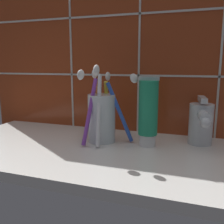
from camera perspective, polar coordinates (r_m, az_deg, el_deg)
name	(u,v)px	position (r cm, az deg, el deg)	size (l,w,h in cm)	color
sink_counter	(112,154)	(54.67, -0.03, -9.55)	(78.14, 33.44, 2.00)	silver
tile_wall_backsplash	(133,54)	(67.54, 4.71, 12.99)	(88.14, 1.72, 45.17)	#933819
toothbrush_cup	(102,115)	(58.60, -2.35, -0.77)	(12.33, 14.22, 18.21)	silver
toothpaste_tube	(148,112)	(55.48, 8.27, -0.04)	(4.45, 4.24, 15.44)	white
sink_faucet	(201,122)	(59.78, 19.73, -2.23)	(5.38, 10.65, 10.89)	silver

